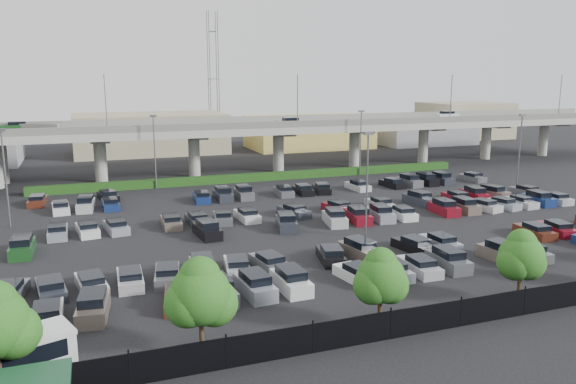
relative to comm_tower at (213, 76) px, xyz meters
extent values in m
plane|color=black|center=(-4.00, -74.00, -15.61)|extent=(280.00, 280.00, 0.00)
cube|color=gray|center=(-4.00, -42.00, -8.36)|extent=(150.00, 13.00, 1.10)
cube|color=#63635E|center=(-4.00, -48.25, -7.31)|extent=(150.00, 0.50, 1.00)
cube|color=#63635E|center=(-4.00, -35.75, -7.31)|extent=(150.00, 0.50, 1.00)
cylinder|color=gray|center=(-27.00, -42.00, -12.26)|extent=(1.80, 1.80, 6.70)
cube|color=#63635E|center=(-27.00, -42.00, -9.11)|extent=(2.60, 9.75, 0.50)
cylinder|color=gray|center=(-13.00, -42.00, -12.26)|extent=(1.80, 1.80, 6.70)
cube|color=#63635E|center=(-13.00, -42.00, -9.11)|extent=(2.60, 9.75, 0.50)
cylinder|color=gray|center=(1.00, -42.00, -12.26)|extent=(1.80, 1.80, 6.70)
cube|color=#63635E|center=(1.00, -42.00, -9.11)|extent=(2.60, 9.75, 0.50)
cylinder|color=gray|center=(15.00, -42.00, -12.26)|extent=(1.80, 1.80, 6.70)
cube|color=#63635E|center=(15.00, -42.00, -9.11)|extent=(2.60, 9.75, 0.50)
cylinder|color=gray|center=(29.00, -42.00, -12.26)|extent=(1.80, 1.80, 6.70)
cube|color=#63635E|center=(29.00, -42.00, -9.11)|extent=(2.60, 9.75, 0.50)
cylinder|color=gray|center=(43.00, -42.00, -12.26)|extent=(1.80, 1.80, 6.70)
cube|color=#63635E|center=(43.00, -42.00, -9.11)|extent=(2.60, 9.75, 0.50)
cylinder|color=gray|center=(57.00, -42.00, -12.26)|extent=(1.80, 1.80, 6.70)
cube|color=#63635E|center=(57.00, -42.00, -9.11)|extent=(2.60, 9.75, 0.50)
cube|color=#1A4B1E|center=(-38.00, -39.00, -7.40)|extent=(4.40, 1.82, 0.82)
cube|color=black|center=(-38.00, -39.00, -6.77)|extent=(2.30, 1.60, 0.50)
cube|color=#675A51|center=(2.00, -45.00, -7.40)|extent=(4.40, 1.82, 0.82)
cube|color=black|center=(2.00, -45.00, -6.77)|extent=(2.30, 1.60, 0.50)
cube|color=#B8B8BD|center=(36.00, -39.00, -7.40)|extent=(4.40, 1.82, 0.82)
cube|color=black|center=(36.00, -39.00, -6.77)|extent=(2.30, 1.60, 0.50)
cylinder|color=#525358|center=(-26.00, -48.10, -3.81)|extent=(0.14, 0.14, 8.00)
cylinder|color=#525358|center=(2.00, -48.10, -3.81)|extent=(0.14, 0.14, 8.00)
cylinder|color=#525358|center=(30.00, -48.10, -3.81)|extent=(0.14, 0.14, 8.00)
cylinder|color=#525358|center=(54.00, -48.10, -3.81)|extent=(0.14, 0.14, 8.00)
cylinder|color=gray|center=(-40.59, -38.18, -12.26)|extent=(1.60, 1.60, 6.70)
cube|color=#193D11|center=(-4.00, -49.00, -15.06)|extent=(66.00, 1.60, 1.10)
cube|color=black|center=(-4.00, -102.00, -14.71)|extent=(70.00, 0.06, 1.80)
cylinder|color=black|center=(-28.00, -102.00, -14.61)|extent=(0.10, 0.10, 2.00)
cylinder|color=black|center=(-23.00, -102.00, -14.61)|extent=(0.10, 0.10, 2.00)
cylinder|color=black|center=(-18.00, -102.00, -14.61)|extent=(0.10, 0.10, 2.00)
cylinder|color=black|center=(-13.00, -102.00, -14.61)|extent=(0.10, 0.10, 2.00)
cylinder|color=black|center=(-8.00, -102.00, -14.61)|extent=(0.10, 0.10, 2.00)
cylinder|color=black|center=(-3.00, -102.00, -14.61)|extent=(0.10, 0.10, 2.00)
cylinder|color=#332316|center=(-34.00, -100.58, -14.53)|extent=(0.26, 0.26, 2.17)
sphere|color=#1F4D14|center=(-33.22, -100.48, -12.48)|extent=(2.65, 2.65, 2.65)
cylinder|color=#332316|center=(-24.00, -100.45, -14.52)|extent=(0.26, 0.26, 2.18)
sphere|color=#1F4D14|center=(-24.00, -100.45, -11.85)|extent=(3.39, 3.39, 3.39)
sphere|color=#1F4D14|center=(-23.21, -100.35, -12.46)|extent=(2.67, 2.67, 2.67)
sphere|color=#1F4D14|center=(-24.67, -100.53, -12.22)|extent=(2.67, 2.67, 2.67)
sphere|color=#1F4D14|center=(-23.96, -100.33, -10.88)|extent=(2.30, 2.30, 2.30)
cylinder|color=#332316|center=(-13.00, -100.67, -14.63)|extent=(0.26, 0.26, 1.96)
sphere|color=#1F4D14|center=(-13.00, -100.67, -12.24)|extent=(3.04, 3.04, 3.04)
sphere|color=#1F4D14|center=(-12.29, -100.57, -12.79)|extent=(2.39, 2.39, 2.39)
sphere|color=#1F4D14|center=(-13.60, -100.75, -12.57)|extent=(2.39, 2.39, 2.39)
sphere|color=#1F4D14|center=(-12.96, -100.55, -11.37)|extent=(2.06, 2.06, 2.06)
cylinder|color=#332316|center=(-2.00, -100.39, -14.63)|extent=(0.26, 0.26, 1.97)
sphere|color=#1F4D14|center=(-2.00, -100.39, -12.22)|extent=(3.07, 3.07, 3.07)
sphere|color=#1F4D14|center=(-1.29, -100.29, -12.76)|extent=(2.41, 2.41, 2.41)
sphere|color=#1F4D14|center=(-2.60, -100.47, -12.55)|extent=(2.41, 2.41, 2.41)
sphere|color=#1F4D14|center=(-1.96, -100.27, -11.34)|extent=(2.08, 2.08, 2.08)
cube|color=silver|center=(-34.15, -99.42, -14.58)|extent=(7.46, 4.53, 2.07)
cube|color=silver|center=(-32.25, -92.50, -15.20)|extent=(1.85, 4.41, 0.82)
cube|color=black|center=(-32.25, -92.70, -14.57)|extent=(1.62, 2.31, 0.50)
cube|color=#675A51|center=(-29.50, -92.50, -15.09)|extent=(2.40, 4.61, 1.05)
cube|color=black|center=(-29.50, -92.50, -14.27)|extent=(1.94, 2.79, 0.65)
cube|color=#542416|center=(-24.00, -92.50, -15.20)|extent=(2.55, 4.65, 0.82)
cube|color=black|center=(-24.00, -92.70, -14.57)|extent=(1.97, 2.54, 0.50)
cube|color=#54575B|center=(-21.25, -92.50, -15.09)|extent=(2.14, 4.52, 1.05)
cube|color=black|center=(-21.25, -92.50, -14.27)|extent=(1.79, 2.71, 0.65)
cube|color=gray|center=(-18.50, -92.50, -15.09)|extent=(2.17, 4.53, 1.05)
cube|color=black|center=(-18.50, -92.50, -14.27)|extent=(1.81, 2.72, 0.65)
cube|color=white|center=(-15.75, -92.50, -15.09)|extent=(1.92, 4.44, 1.05)
cube|color=black|center=(-15.75, -92.50, -14.27)|extent=(1.66, 2.63, 0.65)
cube|color=white|center=(-10.25, -92.50, -15.20)|extent=(2.48, 4.63, 0.82)
cube|color=black|center=(-10.25, -92.70, -14.57)|extent=(1.94, 2.52, 0.50)
cube|color=gray|center=(-7.50, -92.50, -15.20)|extent=(2.11, 4.51, 0.82)
cube|color=black|center=(-7.50, -92.70, -14.57)|extent=(1.75, 2.40, 0.50)
cube|color=#B8B8BD|center=(-4.75, -92.50, -15.20)|extent=(2.00, 4.47, 0.82)
cube|color=black|center=(-4.75, -92.70, -14.57)|extent=(1.69, 2.36, 0.50)
cube|color=#54575B|center=(-2.00, -92.50, -15.09)|extent=(2.08, 4.50, 1.05)
cube|color=black|center=(-2.00, -92.50, -14.27)|extent=(1.75, 2.69, 0.65)
cube|color=#675A51|center=(3.50, -92.50, -15.09)|extent=(2.30, 4.58, 1.05)
cube|color=black|center=(3.50, -92.50, -14.27)|extent=(1.88, 2.76, 0.65)
cube|color=#54575B|center=(6.25, -92.50, -15.20)|extent=(2.20, 4.54, 0.82)
cube|color=black|center=(6.25, -92.70, -14.57)|extent=(1.80, 2.43, 0.50)
cube|color=#54575B|center=(-35.00, -87.50, -15.20)|extent=(2.60, 4.66, 0.82)
cube|color=black|center=(-35.00, -87.70, -14.57)|extent=(2.00, 2.56, 0.50)
cube|color=#2C3039|center=(-32.25, -87.50, -15.20)|extent=(2.40, 4.61, 0.82)
cube|color=black|center=(-32.25, -87.70, -14.57)|extent=(1.90, 2.50, 0.50)
cube|color=silver|center=(-29.50, -87.50, -15.20)|extent=(2.41, 4.61, 0.82)
cube|color=black|center=(-29.50, -87.70, -14.57)|extent=(1.91, 2.50, 0.50)
cube|color=#B8B8BD|center=(-26.75, -87.50, -15.20)|extent=(1.97, 4.46, 0.82)
cube|color=black|center=(-26.75, -87.70, -14.57)|extent=(1.68, 2.35, 0.50)
cube|color=#54575B|center=(-24.00, -87.50, -15.20)|extent=(2.52, 4.64, 0.82)
cube|color=black|center=(-24.00, -87.70, -14.57)|extent=(1.96, 2.53, 0.50)
cube|color=#675A51|center=(-21.25, -87.50, -15.09)|extent=(2.24, 4.56, 1.05)
cube|color=black|center=(-21.25, -87.50, -14.27)|extent=(1.85, 2.74, 0.65)
cube|color=#B8B8BD|center=(-18.50, -87.50, -15.20)|extent=(2.54, 4.64, 0.82)
cube|color=black|center=(-18.50, -87.70, -14.57)|extent=(1.97, 2.54, 0.50)
cube|color=#54575B|center=(-15.75, -87.50, -15.20)|extent=(2.42, 4.61, 0.82)
cube|color=black|center=(-15.75, -87.70, -14.57)|extent=(1.91, 2.50, 0.50)
cube|color=black|center=(-10.25, -87.50, -15.20)|extent=(2.74, 4.69, 0.82)
cube|color=black|center=(-10.25, -87.70, -14.57)|extent=(2.06, 2.59, 0.50)
cube|color=#675A51|center=(-7.50, -87.50, -15.09)|extent=(2.52, 4.64, 1.05)
cube|color=black|center=(-7.50, -87.50, -14.27)|extent=(2.01, 2.83, 0.65)
cube|color=black|center=(-2.00, -87.50, -15.20)|extent=(2.52, 4.64, 0.82)
cube|color=black|center=(-2.00, -87.70, -14.57)|extent=(1.96, 2.53, 0.50)
cube|color=gray|center=(0.75, -87.50, -15.20)|extent=(1.87, 4.42, 0.82)
cube|color=black|center=(0.75, -87.70, -14.57)|extent=(1.63, 2.32, 0.50)
cube|color=#542416|center=(11.75, -87.50, -15.20)|extent=(2.18, 4.54, 0.82)
cube|color=black|center=(11.75, -87.70, -14.57)|extent=(1.79, 2.43, 0.50)
cube|color=maroon|center=(14.50, -87.50, -15.20)|extent=(2.45, 4.62, 0.82)
cube|color=black|center=(14.50, -87.70, -14.57)|extent=(1.92, 2.51, 0.50)
cube|color=#1A4B1E|center=(-35.00, -76.50, -15.09)|extent=(1.99, 4.47, 1.05)
cube|color=black|center=(-35.00, -76.50, -14.27)|extent=(1.70, 2.66, 0.65)
cube|color=black|center=(-18.50, -76.50, -15.09)|extent=(2.19, 4.54, 1.05)
cube|color=black|center=(-18.50, -76.50, -14.27)|extent=(1.82, 2.73, 0.65)
cube|color=#2C3039|center=(-10.25, -76.50, -15.09)|extent=(2.75, 4.69, 1.05)
cube|color=black|center=(-10.25, -76.50, -14.27)|extent=(2.14, 2.89, 0.65)
cube|color=silver|center=(-4.75, -76.50, -15.09)|extent=(2.60, 4.66, 1.05)
cube|color=black|center=(-4.75, -76.50, -14.27)|extent=(2.05, 2.85, 0.65)
cube|color=maroon|center=(-2.00, -76.50, -15.09)|extent=(2.36, 4.59, 1.05)
cube|color=black|center=(-2.00, -76.50, -14.27)|extent=(1.92, 2.78, 0.65)
cube|color=gray|center=(0.75, -76.50, -15.09)|extent=(2.31, 4.58, 1.05)
cube|color=black|center=(0.75, -76.50, -14.27)|extent=(1.89, 2.77, 0.65)
cube|color=white|center=(3.50, -76.50, -15.20)|extent=(2.23, 4.55, 0.82)
cube|color=black|center=(3.50, -76.70, -14.57)|extent=(1.82, 2.44, 0.50)
cube|color=maroon|center=(9.00, -76.50, -15.09)|extent=(2.16, 4.53, 1.05)
cube|color=black|center=(9.00, -76.50, -14.27)|extent=(1.80, 2.72, 0.65)
cube|color=#675A51|center=(11.75, -76.50, -15.09)|extent=(2.03, 4.48, 1.05)
cube|color=black|center=(11.75, -76.50, -14.27)|extent=(1.73, 2.68, 0.65)
cube|color=silver|center=(14.50, -76.50, -15.20)|extent=(2.61, 4.66, 0.82)
cube|color=black|center=(14.50, -76.70, -14.57)|extent=(2.00, 2.56, 0.50)
cube|color=gray|center=(17.25, -76.50, -15.20)|extent=(2.64, 4.67, 0.82)
cube|color=black|center=(17.25, -76.70, -14.57)|extent=(2.02, 2.57, 0.50)
cube|color=#B8B8BD|center=(20.00, -76.50, -15.20)|extent=(2.01, 4.47, 0.82)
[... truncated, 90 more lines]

